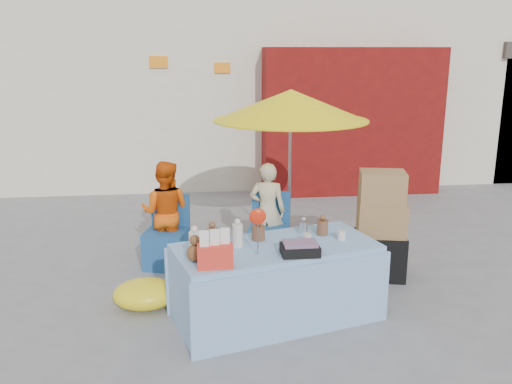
{
  "coord_description": "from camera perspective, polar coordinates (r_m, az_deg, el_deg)",
  "views": [
    {
      "loc": [
        -0.61,
        -5.25,
        2.54
      ],
      "look_at": [
        0.05,
        0.6,
        1.0
      ],
      "focal_mm": 38.0,
      "sensor_mm": 36.0,
      "label": 1
    }
  ],
  "objects": [
    {
      "name": "ground",
      "position": [
        5.87,
        0.15,
        -11.0
      ],
      "size": [
        80.0,
        80.0,
        0.0
      ],
      "primitive_type": "plane",
      "color": "slate",
      "rests_on": "ground"
    },
    {
      "name": "backdrop",
      "position": [
        12.83,
        -1.51,
        17.17
      ],
      "size": [
        14.0,
        8.0,
        7.8
      ],
      "color": "silver",
      "rests_on": "ground"
    },
    {
      "name": "market_table",
      "position": [
        5.3,
        2.03,
        -9.35
      ],
      "size": [
        2.13,
        1.41,
        1.18
      ],
      "rotation": [
        0.0,
        0.0,
        0.27
      ],
      "color": "#91B5E8",
      "rests_on": "ground"
    },
    {
      "name": "chair_left",
      "position": [
        6.67,
        -9.37,
        -5.6
      ],
      "size": [
        0.58,
        0.58,
        0.85
      ],
      "rotation": [
        0.0,
        0.0,
        -0.26
      ],
      "color": "#1E4E8A",
      "rests_on": "ground"
    },
    {
      "name": "chair_right",
      "position": [
        6.71,
        1.38,
        -5.25
      ],
      "size": [
        0.58,
        0.58,
        0.85
      ],
      "rotation": [
        0.0,
        0.0,
        -0.26
      ],
      "color": "#1E4E8A",
      "rests_on": "ground"
    },
    {
      "name": "vendor_orange",
      "position": [
        6.67,
        -9.49,
        -2.13
      ],
      "size": [
        0.72,
        0.62,
        1.27
      ],
      "primitive_type": "imported",
      "rotation": [
        0.0,
        0.0,
        2.89
      ],
      "color": "#E8550C",
      "rests_on": "ground"
    },
    {
      "name": "vendor_beige",
      "position": [
        6.73,
        1.21,
        -2.0
      ],
      "size": [
        0.51,
        0.4,
        1.22
      ],
      "primitive_type": "imported",
      "rotation": [
        0.0,
        0.0,
        2.89
      ],
      "color": "beige",
      "rests_on": "ground"
    },
    {
      "name": "umbrella",
      "position": [
        6.67,
        3.69,
        9.04
      ],
      "size": [
        1.9,
        1.9,
        2.09
      ],
      "color": "gray",
      "rests_on": "ground"
    },
    {
      "name": "box_stack",
      "position": [
        6.33,
        12.98,
        -3.81
      ],
      "size": [
        0.65,
        0.57,
        1.25
      ],
      "rotation": [
        0.0,
        0.0,
        -0.22
      ],
      "color": "black",
      "rests_on": "ground"
    },
    {
      "name": "tarp_bundle",
      "position": [
        5.71,
        -11.58,
        -10.46
      ],
      "size": [
        0.71,
        0.59,
        0.29
      ],
      "primitive_type": "ellipsoid",
      "rotation": [
        0.0,
        0.0,
        -0.11
      ],
      "color": "yellow",
      "rests_on": "ground"
    }
  ]
}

